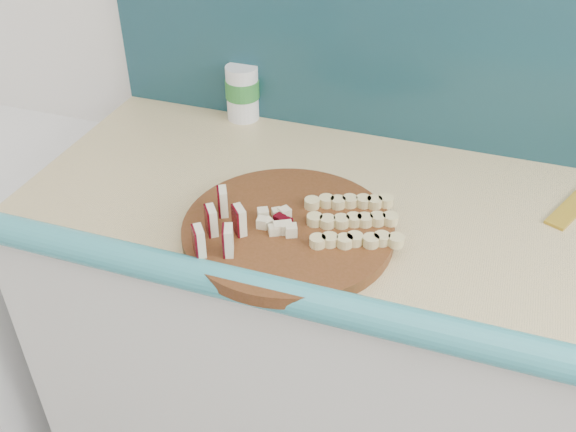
% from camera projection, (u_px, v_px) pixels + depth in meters
% --- Properties ---
extents(kitchen_counter, '(2.20, 0.63, 0.91)m').
position_uv_depth(kitchen_counter, '(534.00, 406.00, 1.42)').
color(kitchen_counter, white).
rests_on(kitchen_counter, ground).
extents(cutting_board, '(0.50, 0.50, 0.02)m').
position_uv_depth(cutting_board, '(288.00, 230.00, 1.17)').
color(cutting_board, '#4A290F').
rests_on(cutting_board, kitchen_counter).
extents(apple_wedges, '(0.08, 0.16, 0.05)m').
position_uv_depth(apple_wedges, '(220.00, 224.00, 1.12)').
color(apple_wedges, beige).
rests_on(apple_wedges, cutting_board).
extents(apple_chunks, '(0.07, 0.07, 0.02)m').
position_uv_depth(apple_chunks, '(275.00, 221.00, 1.16)').
color(apple_chunks, beige).
rests_on(apple_chunks, cutting_board).
extents(banana_slices, '(0.20, 0.19, 0.02)m').
position_uv_depth(banana_slices, '(353.00, 220.00, 1.16)').
color(banana_slices, '#DBC986').
rests_on(banana_slices, cutting_board).
extents(canister, '(0.08, 0.08, 0.13)m').
position_uv_depth(canister, '(242.00, 92.00, 1.52)').
color(canister, white).
rests_on(canister, kitchen_counter).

